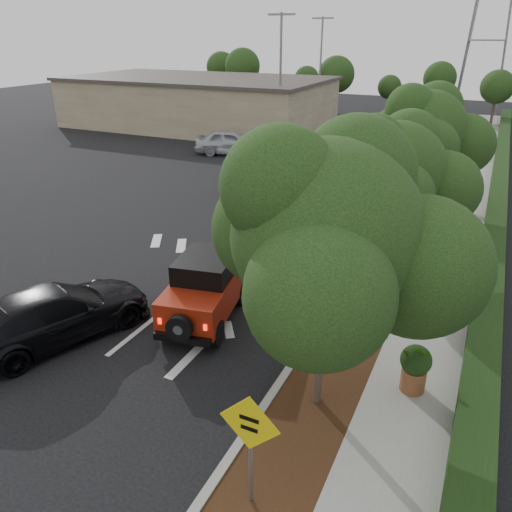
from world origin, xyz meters
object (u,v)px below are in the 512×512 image
Objects in this scene: silver_suv_ahead at (337,192)px; speed_hump_sign at (250,436)px; red_jeep at (206,287)px; black_suv_oncoming at (56,313)px.

speed_hump_sign is at bearing -80.35° from silver_suv_ahead.
red_jeep is 0.69× the size of silver_suv_ahead.
speed_hump_sign is (7.19, -2.60, 0.86)m from black_suv_oncoming.
speed_hump_sign is (3.50, -16.67, 0.84)m from silver_suv_ahead.
black_suv_oncoming is (-3.18, -2.73, -0.21)m from red_jeep.
silver_suv_ahead reaches higher than black_suv_oncoming.
black_suv_oncoming is 2.24× the size of speed_hump_sign.
black_suv_oncoming is (-3.69, -14.07, -0.03)m from silver_suv_ahead.
speed_hump_sign reaches higher than black_suv_oncoming.
silver_suv_ahead is at bearing 101.66° from speed_hump_sign.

